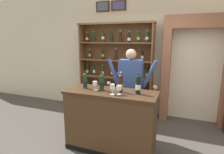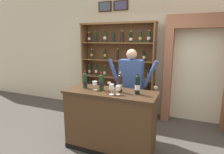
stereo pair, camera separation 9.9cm
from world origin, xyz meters
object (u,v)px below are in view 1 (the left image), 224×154
tasting_counter (111,121)px  shopkeeper (130,83)px  wine_glass_spare (112,87)px  wine_glass_center (119,89)px  wine_shelf (116,68)px  tasting_bottle_prosecco (102,82)px  tasting_bottle_chianti (121,83)px  tasting_bottle_super_tuscan (138,84)px  wine_glass_right (95,84)px  tasting_bottle_brunello (85,81)px

tasting_counter → shopkeeper: size_ratio=0.90×
shopkeeper → wine_glass_spare: bearing=-95.1°
tasting_counter → wine_glass_center: size_ratio=10.69×
wine_shelf → wine_glass_center: bearing=-68.6°
tasting_bottle_prosecco → tasting_bottle_chianti: 0.32m
tasting_bottle_super_tuscan → wine_glass_right: bearing=-176.3°
shopkeeper → wine_glass_right: 0.80m
wine_shelf → tasting_bottle_prosecco: 1.53m
tasting_counter → shopkeeper: bearing=75.6°
shopkeeper → tasting_bottle_prosecco: 0.72m
tasting_bottle_brunello → wine_glass_center: tasting_bottle_brunello is taller
tasting_bottle_super_tuscan → wine_glass_right: (-0.71, -0.05, -0.04)m
tasting_bottle_chianti → shopkeeper: bearing=90.2°
shopkeeper → tasting_bottle_brunello: bearing=-135.8°
tasting_bottle_super_tuscan → wine_glass_center: (-0.26, -0.14, -0.06)m
wine_glass_right → wine_glass_center: wine_glass_right is taller
tasting_bottle_super_tuscan → tasting_bottle_chianti: bearing=179.5°
wine_glass_spare → shopkeeper: bearing=84.9°
wine_glass_center → shopkeeper: bearing=91.7°
tasting_bottle_prosecco → wine_glass_right: 0.12m
tasting_bottle_super_tuscan → wine_shelf: bearing=121.1°
shopkeeper → wine_glass_spare: size_ratio=10.16×
tasting_bottle_prosecco → tasting_bottle_super_tuscan: 0.61m
tasting_counter → tasting_bottle_chianti: size_ratio=4.60×
wine_shelf → tasting_bottle_brunello: (-0.02, -1.49, 0.01)m
wine_shelf → tasting_bottle_super_tuscan: wine_shelf is taller
shopkeeper → tasting_bottle_super_tuscan: (0.29, -0.62, 0.14)m
tasting_counter → wine_glass_spare: 0.66m
tasting_bottle_super_tuscan → wine_glass_spare: 0.40m
tasting_bottle_chianti → wine_glass_spare: (-0.07, -0.17, -0.03)m
tasting_bottle_chianti → tasting_counter: bearing=-174.4°
wine_shelf → tasting_bottle_chianti: (0.62, -1.49, 0.01)m
shopkeeper → tasting_bottle_chianti: shopkeeper is taller
wine_shelf → wine_glass_center: 1.75m
wine_shelf → tasting_bottle_super_tuscan: (0.90, -1.50, 0.02)m
wine_glass_right → tasting_counter: bearing=6.9°
tasting_bottle_brunello → tasting_bottle_super_tuscan: size_ratio=0.95×
tasting_counter → wine_glass_center: 0.65m
tasting_counter → tasting_bottle_prosecco: 0.67m
wine_shelf → tasting_counter: 1.70m
shopkeeper → tasting_bottle_chianti: size_ratio=5.13×
tasting_counter → tasting_bottle_super_tuscan: size_ratio=4.73×
wine_shelf → wine_glass_spare: 1.75m
tasting_bottle_prosecco → wine_glass_center: (0.34, -0.13, -0.04)m
wine_shelf → tasting_counter: bearing=-73.3°
tasting_counter → tasting_bottle_prosecco: size_ratio=4.97×
tasting_bottle_brunello → wine_glass_spare: bearing=-17.0°
tasting_bottle_brunello → shopkeeper: bearing=44.2°
tasting_bottle_chianti → wine_glass_right: bearing=-173.6°
shopkeeper → tasting_bottle_chianti: 0.63m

